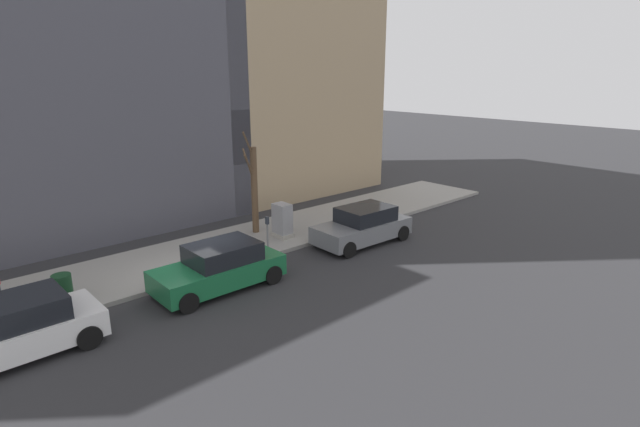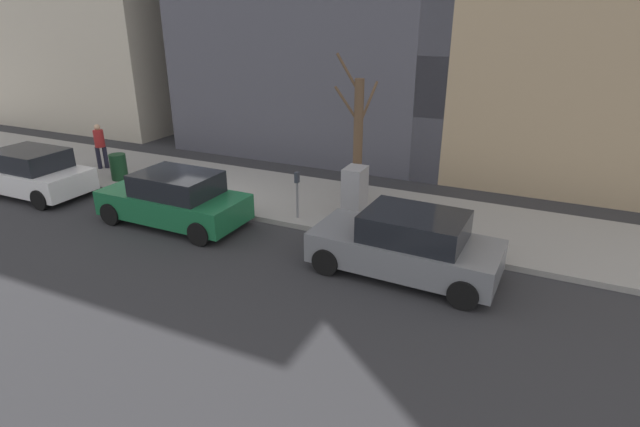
% 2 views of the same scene
% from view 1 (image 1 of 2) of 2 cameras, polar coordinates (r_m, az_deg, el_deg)
% --- Properties ---
extents(ground_plane, '(120.00, 120.00, 0.00)m').
position_cam_1_polar(ground_plane, '(17.64, -13.91, -7.44)').
color(ground_plane, '#2B2B2D').
extents(sidewalk, '(4.00, 36.00, 0.15)m').
position_cam_1_polar(sidewalk, '(19.28, -16.81, -5.35)').
color(sidewalk, gray).
rests_on(sidewalk, ground).
extents(parked_car_grey, '(2.05, 4.26, 1.52)m').
position_cam_1_polar(parked_car_grey, '(20.54, 4.92, -1.41)').
color(parked_car_grey, slate).
rests_on(parked_car_grey, ground).
extents(parked_car_green, '(1.95, 4.21, 1.52)m').
position_cam_1_polar(parked_car_green, '(16.59, -11.39, -6.06)').
color(parked_car_green, '#196038').
rests_on(parked_car_green, ground).
extents(parked_car_white, '(1.94, 4.21, 1.52)m').
position_cam_1_polar(parked_car_white, '(14.73, -31.76, -11.28)').
color(parked_car_white, white).
rests_on(parked_car_white, ground).
extents(parking_meter, '(0.14, 0.10, 1.35)m').
position_cam_1_polar(parking_meter, '(19.31, -6.04, -1.84)').
color(parking_meter, slate).
rests_on(parking_meter, sidewalk).
extents(utility_box, '(0.83, 0.61, 1.43)m').
position_cam_1_polar(utility_box, '(20.80, -4.33, -0.84)').
color(utility_box, '#A8A399').
rests_on(utility_box, sidewalk).
extents(bare_tree, '(1.39, 0.89, 4.40)m').
position_cam_1_polar(bare_tree, '(21.23, -7.55, 2.92)').
color(bare_tree, brown).
rests_on(bare_tree, sidewalk).
extents(trash_bin, '(0.56, 0.56, 0.90)m').
position_cam_1_polar(trash_bin, '(16.94, -27.33, -7.66)').
color(trash_bin, '#14381E').
rests_on(trash_bin, sidewalk).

